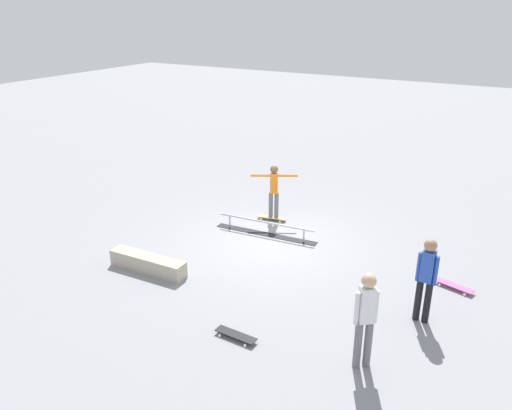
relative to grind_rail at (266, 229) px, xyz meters
name	(u,v)px	position (x,y,z in m)	size (l,w,h in m)	color
ground_plane	(272,243)	(-0.37, 0.35, -0.16)	(60.00, 60.00, 0.00)	gray
grind_rail	(266,229)	(0.00, 0.00, 0.00)	(2.79, 0.47, 0.37)	black
skate_ledge	(148,263)	(1.37, 2.98, 0.02)	(1.88, 0.37, 0.36)	#B2A893
skater_main	(274,189)	(0.28, -0.96, 0.75)	(1.14, 0.68, 1.57)	slate
skateboard_main	(272,217)	(0.31, -0.91, -0.09)	(0.82, 0.37, 0.09)	tan
bystander_white_shirt	(366,315)	(-3.84, 3.67, 0.82)	(0.35, 0.31, 1.74)	slate
bystander_blue_shirt	(426,276)	(-4.39, 1.88, 0.80)	(0.38, 0.23, 1.71)	black
loose_skateboard_black	(236,335)	(-1.65, 4.09, -0.09)	(0.81, 0.28, 0.09)	black
loose_skateboard_pink	(455,286)	(-4.74, 0.36, -0.09)	(0.82, 0.40, 0.09)	#E05993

